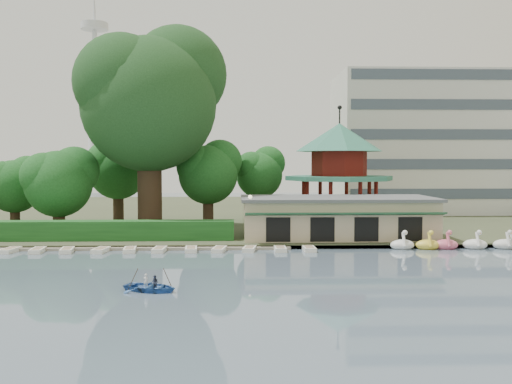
{
  "coord_description": "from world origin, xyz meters",
  "views": [
    {
      "loc": [
        0.32,
        -32.9,
        7.67
      ],
      "look_at": [
        2.0,
        18.0,
        5.0
      ],
      "focal_mm": 40.0,
      "sensor_mm": 36.0,
      "label": 1
    }
  ],
  "objects_px": {
    "boathouse": "(337,217)",
    "big_tree": "(151,94)",
    "dock": "(97,248)",
    "rowboat_with_passengers": "(151,283)",
    "pavilion": "(339,164)"
  },
  "relations": [
    {
      "from": "dock",
      "to": "boathouse",
      "type": "xyz_separation_m",
      "value": [
        22.0,
        4.77,
        2.25
      ]
    },
    {
      "from": "boathouse",
      "to": "rowboat_with_passengers",
      "type": "xyz_separation_m",
      "value": [
        -14.85,
        -21.12,
        -1.89
      ]
    },
    {
      "from": "pavilion",
      "to": "rowboat_with_passengers",
      "type": "bearing_deg",
      "value": -118.42
    },
    {
      "from": "dock",
      "to": "rowboat_with_passengers",
      "type": "height_order",
      "value": "rowboat_with_passengers"
    },
    {
      "from": "big_tree",
      "to": "dock",
      "type": "bearing_deg",
      "value": -106.15
    },
    {
      "from": "boathouse",
      "to": "pavilion",
      "type": "xyz_separation_m",
      "value": [
        2.0,
        10.03,
        5.11
      ]
    },
    {
      "from": "big_tree",
      "to": "rowboat_with_passengers",
      "type": "height_order",
      "value": "big_tree"
    },
    {
      "from": "boathouse",
      "to": "big_tree",
      "type": "relative_size",
      "value": 0.84
    },
    {
      "from": "boathouse",
      "to": "big_tree",
      "type": "height_order",
      "value": "big_tree"
    },
    {
      "from": "dock",
      "to": "boathouse",
      "type": "bearing_deg",
      "value": 12.24
    },
    {
      "from": "pavilion",
      "to": "big_tree",
      "type": "xyz_separation_m",
      "value": [
        -20.81,
        -3.77,
        7.4
      ]
    },
    {
      "from": "dock",
      "to": "rowboat_with_passengers",
      "type": "bearing_deg",
      "value": -66.39
    },
    {
      "from": "boathouse",
      "to": "rowboat_with_passengers",
      "type": "height_order",
      "value": "boathouse"
    },
    {
      "from": "dock",
      "to": "big_tree",
      "type": "distance_m",
      "value": 18.7
    },
    {
      "from": "dock",
      "to": "pavilion",
      "type": "relative_size",
      "value": 2.52
    }
  ]
}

